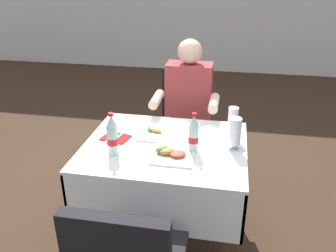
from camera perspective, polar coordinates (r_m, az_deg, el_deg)
The scene contains 11 objects.
ground_plane at distance 2.68m, azimuth -2.11°, elevation -16.56°, with size 11.00×11.00×0.00m, color #382619.
main_dining_table at distance 2.27m, azimuth -0.46°, elevation -7.06°, with size 1.00×0.84×0.75m.
chair_far_diner_seat at distance 2.99m, azimuth 2.49°, elevation 0.81°, with size 0.44×0.50×0.97m.
seated_diner_far at distance 2.82m, azimuth 3.20°, elevation 2.75°, with size 0.50×0.46×1.26m.
plate_near_camera at distance 2.05m, azimuth 0.57°, elevation -4.52°, with size 0.25×0.25×0.05m.
plate_far_diner at distance 2.31m, azimuth -1.85°, elevation -1.02°, with size 0.26×0.26×0.04m.
beer_glass_left at distance 2.26m, azimuth 10.47°, elevation 0.70°, with size 0.07×0.07×0.21m.
beer_glass_middle at distance 2.12m, azimuth 10.80°, elevation -1.21°, with size 0.07×0.07×0.20m.
cola_bottle_primary at distance 2.05m, azimuth -9.02°, elevation -1.68°, with size 0.07×0.07×0.26m.
cola_bottle_secondary at distance 2.07m, azimuth 4.18°, elevation -1.43°, with size 0.06×0.06×0.25m.
napkin_cutlery_set at distance 2.28m, azimuth -8.50°, elevation -1.87°, with size 0.19×0.20×0.01m.
Camera 1 is at (0.46, -1.95, 1.78)m, focal length 37.50 mm.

